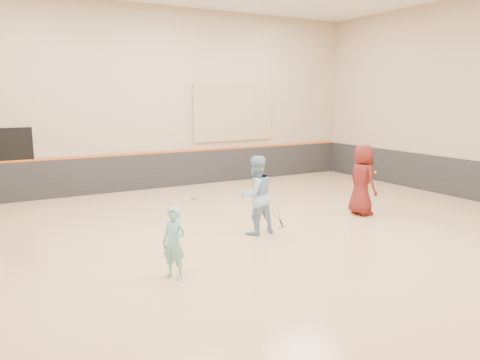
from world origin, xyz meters
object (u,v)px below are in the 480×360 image
instructor (256,195)px  young_man (362,180)px  spare_racket (186,198)px  girl (174,243)px

instructor → young_man: 3.35m
spare_racket → young_man: bearing=-51.3°
girl → spare_racket: girl is taller
young_man → instructor: bearing=98.1°
girl → spare_racket: (2.67, 5.82, -0.61)m
instructor → young_man: bearing=179.8°
spare_racket → instructor: bearing=-90.9°
girl → spare_racket: 6.43m
instructor → spare_racket: (0.06, 4.23, -0.87)m
girl → instructor: (2.60, 1.59, 0.27)m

